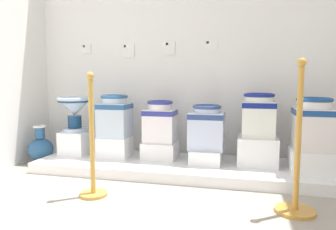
{
  "coord_description": "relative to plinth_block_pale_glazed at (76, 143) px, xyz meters",
  "views": [
    {
      "loc": [
        2.44,
        -0.82,
        0.94
      ],
      "look_at": [
        1.66,
        2.31,
        0.58
      ],
      "focal_mm": 34.44,
      "sensor_mm": 36.0,
      "label": 1
    }
  ],
  "objects": [
    {
      "name": "plinth_block_slender_white",
      "position": [
        0.96,
        0.05,
        -0.04
      ],
      "size": [
        0.35,
        0.31,
        0.17
      ],
      "primitive_type": "cube",
      "color": "white",
      "rests_on": "display_platform"
    },
    {
      "name": "antique_toilet_leftmost",
      "position": [
        1.95,
        0.04,
        0.37
      ],
      "size": [
        0.31,
        0.3,
        0.43
      ],
      "color": "white",
      "rests_on": "plinth_block_leftmost"
    },
    {
      "name": "antique_toilet_central_ornate",
      "position": [
        0.47,
        0.01,
        0.33
      ],
      "size": [
        0.32,
        0.29,
        0.45
      ],
      "color": "silver",
      "rests_on": "plinth_block_central_ornate"
    },
    {
      "name": "antique_toilet_rightmost",
      "position": [
        2.42,
        -0.11,
        0.32
      ],
      "size": [
        0.34,
        0.34,
        0.47
      ],
      "color": "white",
      "rests_on": "plinth_block_rightmost"
    },
    {
      "name": "stanchion_post_near_left",
      "position": [
        0.65,
        -0.87,
        0.1
      ],
      "size": [
        0.22,
        0.22,
        1.0
      ],
      "color": "gold",
      "rests_on": "ground_plane"
    },
    {
      "name": "antique_toilet_slender_white",
      "position": [
        0.96,
        0.05,
        0.27
      ],
      "size": [
        0.33,
        0.27,
        0.44
      ],
      "color": "white",
      "rests_on": "plinth_block_slender_white"
    },
    {
      "name": "plinth_block_leftmost",
      "position": [
        1.95,
        0.04,
        0.01
      ],
      "size": [
        0.38,
        0.36,
        0.28
      ],
      "primitive_type": "cube",
      "color": "white",
      "rests_on": "display_platform"
    },
    {
      "name": "plinth_block_squat_floral",
      "position": [
        1.46,
        -0.01,
        -0.06
      ],
      "size": [
        0.3,
        0.35,
        0.14
      ],
      "primitive_type": "cube",
      "color": "white",
      "rests_on": "display_platform"
    },
    {
      "name": "info_placard_fourth",
      "position": [
        1.45,
        0.39,
        1.07
      ],
      "size": [
        0.13,
        0.01,
        0.12
      ],
      "color": "white"
    },
    {
      "name": "wall_back",
      "position": [
        1.2,
        0.43,
        1.37
      ],
      "size": [
        3.78,
        0.06,
        3.2
      ],
      "primitive_type": "cube",
      "color": "white",
      "rests_on": "ground_plane"
    },
    {
      "name": "info_placard_first",
      "position": [
        -0.04,
        0.39,
        1.07
      ],
      "size": [
        0.11,
        0.01,
        0.11
      ],
      "color": "white"
    },
    {
      "name": "info_placard_third",
      "position": [
        0.99,
        0.39,
        1.05
      ],
      "size": [
        0.11,
        0.01,
        0.16
      ],
      "color": "white"
    },
    {
      "name": "plinth_block_pale_glazed",
      "position": [
        0.0,
        0.0,
        0.0
      ],
      "size": [
        0.29,
        0.28,
        0.25
      ],
      "primitive_type": "cube",
      "color": "white",
      "rests_on": "display_platform"
    },
    {
      "name": "plinth_block_central_ornate",
      "position": [
        0.47,
        0.01,
        -0.02
      ],
      "size": [
        0.33,
        0.3,
        0.22
      ],
      "primitive_type": "cube",
      "color": "white",
      "rests_on": "display_platform"
    },
    {
      "name": "info_placard_second",
      "position": [
        0.49,
        0.39,
        1.04
      ],
      "size": [
        0.14,
        0.01,
        0.15
      ],
      "color": "white"
    },
    {
      "name": "antique_toilet_pale_glazed",
      "position": [
        0.0,
        0.0,
        0.39
      ],
      "size": [
        0.37,
        0.37,
        0.38
      ],
      "color": "silver",
      "rests_on": "plinth_block_pale_glazed"
    },
    {
      "name": "plinth_block_rightmost",
      "position": [
        2.42,
        -0.11,
        -0.02
      ],
      "size": [
        0.38,
        0.38,
        0.21
      ],
      "primitive_type": "cube",
      "color": "white",
      "rests_on": "display_platform"
    },
    {
      "name": "stanchion_post_near_right",
      "position": [
        2.19,
        -0.83,
        0.07
      ],
      "size": [
        0.28,
        0.28,
        1.08
      ],
      "color": "gold",
      "rests_on": "ground_plane"
    },
    {
      "name": "antique_toilet_squat_floral",
      "position": [
        1.46,
        -0.01,
        0.24
      ],
      "size": [
        0.35,
        0.3,
        0.44
      ],
      "color": "silver",
      "rests_on": "plinth_block_squat_floral"
    },
    {
      "name": "display_platform",
      "position": [
        1.2,
        -0.04,
        -0.18
      ],
      "size": [
        2.92,
        0.84,
        0.1
      ],
      "primitive_type": "cube",
      "color": "white",
      "rests_on": "ground_plane"
    },
    {
      "name": "decorative_vase_corner",
      "position": [
        -0.39,
        -0.07,
        -0.06
      ],
      "size": [
        0.28,
        0.28,
        0.43
      ],
      "color": "white",
      "rests_on": "ground_plane"
    }
  ]
}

